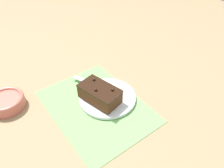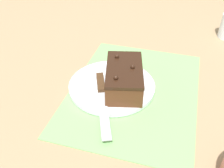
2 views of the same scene
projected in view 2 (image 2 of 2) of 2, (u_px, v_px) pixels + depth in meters
ground_plane at (134, 91)px, 0.72m from camera, size 3.00×3.00×0.00m
placemat_woven at (134, 90)px, 0.72m from camera, size 0.46×0.34×0.00m
cake_plate at (112, 86)px, 0.73m from camera, size 0.24×0.24×0.01m
chocolate_cake at (124, 78)px, 0.69m from camera, size 0.18×0.13×0.07m
serving_knife at (102, 92)px, 0.69m from camera, size 0.23×0.11×0.01m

